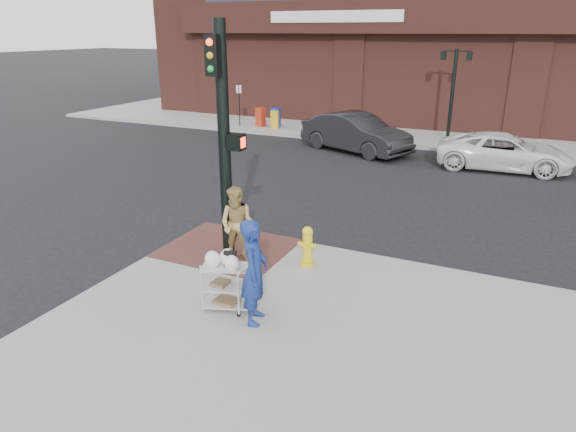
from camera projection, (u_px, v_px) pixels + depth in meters
The scene contains 14 objects.
ground at pixel (230, 274), 10.97m from camera, with size 220.00×220.00×0.00m, color black.
brick_curb_ramp at pixel (227, 248), 11.92m from camera, with size 2.80×2.40×0.01m, color #532C27.
lamp_post at pixel (453, 85), 22.88m from camera, with size 1.32×0.22×4.00m.
parking_sign at pixel (239, 105), 26.70m from camera, with size 0.05×0.05×2.20m, color black.
traffic_signal_pole at pixel (224, 135), 10.85m from camera, with size 0.61×0.51×5.00m.
woman_blue at pixel (254, 272), 8.64m from camera, with size 0.68×0.45×1.87m, color navy.
pedestrian_tan at pixel (238, 225), 11.02m from camera, with size 0.81×0.63×1.67m, color #A98D4F.
sedan_dark at pixel (356, 133), 21.72m from camera, with size 1.73×4.96×1.63m, color black.
minivan_white at pixel (504, 152), 19.01m from camera, with size 2.21×4.79×1.33m, color white.
utility_cart at pixel (226, 283), 9.18m from camera, with size 0.92×0.71×1.13m.
fire_hydrant at pixel (307, 246), 10.90m from camera, with size 0.42×0.29×0.89m.
newsbox_red at pixel (260, 117), 26.77m from camera, with size 0.41×0.37×0.98m, color #AC2A13.
newsbox_yellow at pixel (275, 120), 26.25m from camera, with size 0.38×0.34×0.90m, color gold.
newsbox_blue at pixel (276, 118), 26.54m from camera, with size 0.42×0.38×1.00m, color #17219B.
Camera 1 is at (5.35, -8.41, 4.92)m, focal length 32.00 mm.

